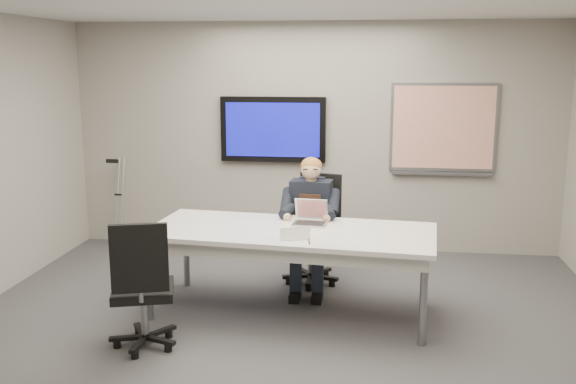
# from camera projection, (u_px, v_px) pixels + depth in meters

# --- Properties ---
(floor) EXTENTS (6.00, 6.00, 0.02)m
(floor) POSITION_uv_depth(u_px,v_px,m) (279.00, 351.00, 5.26)
(floor) COLOR #3B3C3E
(floor) RESTS_ON ground
(wall_back) EXTENTS (6.00, 0.02, 2.80)m
(wall_back) POSITION_uv_depth(u_px,v_px,m) (314.00, 138.00, 7.89)
(wall_back) COLOR gray
(wall_back) RESTS_ON ground
(wall_front) EXTENTS (6.00, 0.02, 2.80)m
(wall_front) POSITION_uv_depth(u_px,v_px,m) (145.00, 357.00, 2.06)
(wall_front) COLOR gray
(wall_front) RESTS_ON ground
(conference_table) EXTENTS (2.71, 1.33, 0.81)m
(conference_table) POSITION_uv_depth(u_px,v_px,m) (291.00, 239.00, 5.92)
(conference_table) COLOR white
(conference_table) RESTS_ON ground
(tv_display) EXTENTS (1.30, 0.09, 0.80)m
(tv_display) POSITION_uv_depth(u_px,v_px,m) (273.00, 129.00, 7.88)
(tv_display) COLOR black
(tv_display) RESTS_ON wall_back
(whiteboard) EXTENTS (1.25, 0.08, 1.10)m
(whiteboard) POSITION_uv_depth(u_px,v_px,m) (443.00, 129.00, 7.64)
(whiteboard) COLOR gray
(whiteboard) RESTS_ON wall_back
(office_chair_far) EXTENTS (0.70, 0.70, 1.15)m
(office_chair_far) POSITION_uv_depth(u_px,v_px,m) (313.00, 249.00, 6.83)
(office_chair_far) COLOR black
(office_chair_far) RESTS_ON ground
(office_chair_near) EXTENTS (0.66, 0.66, 1.11)m
(office_chair_near) POSITION_uv_depth(u_px,v_px,m) (144.00, 309.00, 5.23)
(office_chair_near) COLOR black
(office_chair_near) RESTS_ON ground
(seated_person) EXTENTS (0.44, 0.76, 1.37)m
(seated_person) POSITION_uv_depth(u_px,v_px,m) (309.00, 239.00, 6.54)
(seated_person) COLOR #1F2634
(seated_person) RESTS_ON office_chair_far
(crutch) EXTENTS (0.24, 0.69, 1.23)m
(crutch) POSITION_uv_depth(u_px,v_px,m) (119.00, 201.00, 8.14)
(crutch) COLOR #9B9CA2
(crutch) RESTS_ON ground
(laptop) EXTENTS (0.34, 0.33, 0.22)m
(laptop) POSITION_uv_depth(u_px,v_px,m) (311.00, 217.00, 6.11)
(laptop) COLOR #A9AAAC
(laptop) RESTS_ON conference_table
(name_tent) EXTENTS (0.27, 0.15, 0.10)m
(name_tent) POSITION_uv_depth(u_px,v_px,m) (295.00, 233.00, 5.57)
(name_tent) COLOR white
(name_tent) RESTS_ON conference_table
(pen) EXTENTS (0.03, 0.15, 0.01)m
(pen) POSITION_uv_depth(u_px,v_px,m) (309.00, 241.00, 5.49)
(pen) COLOR black
(pen) RESTS_ON conference_table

